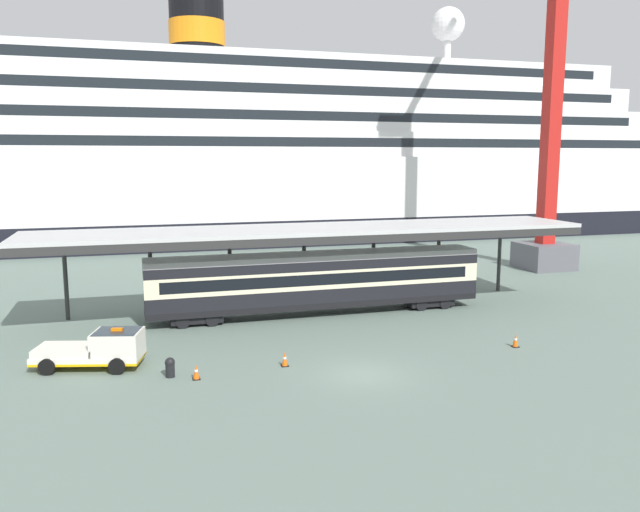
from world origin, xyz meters
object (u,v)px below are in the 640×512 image
Objects in this scene: traffic_cone_mid at (196,372)px; traffic_cone_far at (515,340)px; traffic_cone_near at (285,359)px; quay_bollard at (170,367)px; service_truck at (99,348)px; train_carriage at (317,280)px; cruise_ship at (122,156)px; dockside_crane at (561,77)px.

traffic_cone_mid is 17.36m from traffic_cone_far.
quay_bollard is (-5.59, 0.02, 0.15)m from traffic_cone_near.
traffic_cone_far is at bearing -7.52° from service_truck.
train_carriage is at bearing 65.01° from traffic_cone_near.
traffic_cone_mid is (-8.97, -10.40, -1.94)m from train_carriage.
cruise_ship is 45.10m from train_carriage.
quay_bollard is (-1.15, 0.68, 0.15)m from traffic_cone_mid.
cruise_ship is 57.65m from traffic_cone_far.
cruise_ship is 54.05m from traffic_cone_mid.
service_truck is at bearing 172.48° from traffic_cone_far.
service_truck is 21.98m from traffic_cone_far.
service_truck reaches higher than traffic_cone_far.
service_truck is at bearing -91.13° from cruise_ship.
service_truck is (-0.98, -49.93, -9.49)m from cruise_ship.
service_truck is 4.07m from quay_bollard.
service_truck is 0.10× the size of dockside_crane.
train_carriage is at bearing 43.83° from quay_bollard.
traffic_cone_mid is at bearing -34.65° from service_truck.
train_carriage is 10.92m from traffic_cone_near.
train_carriage is 13.36m from traffic_cone_far.
traffic_cone_near is 0.96× the size of traffic_cone_far.
dockside_crane is (39.58, 18.12, 16.53)m from service_truck.
traffic_cone_mid is 0.77× the size of quay_bollard.
train_carriage is 14.15m from quay_bollard.
traffic_cone_mid is 1.35m from quay_bollard.
traffic_cone_mid is at bearing -86.28° from cruise_ship.
traffic_cone_mid is 0.01× the size of dockside_crane.
traffic_cone_far is at bearing -130.27° from dockside_crane.
traffic_cone_far is (17.36, 0.18, 0.02)m from traffic_cone_mid.
train_carriage is 15.33m from service_truck.
train_carriage is at bearing 28.73° from service_truck.
service_truck reaches higher than traffic_cone_near.
quay_bollard is (-36.31, -20.50, -17.01)m from dockside_crane.
train_carriage is 3.99× the size of service_truck.
cruise_ship reaches higher than train_carriage.
traffic_cone_far reaches higher than traffic_cone_mid.
dockside_crane is at bearing 31.07° from traffic_cone_mid.
service_truck is 7.45× the size of traffic_cone_near.
train_carriage is 32.14m from dockside_crane.
train_carriage is (12.41, -42.58, -8.17)m from cruise_ship.
traffic_cone_mid is at bearing -148.93° from dockside_crane.
cruise_ship reaches higher than traffic_cone_mid.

